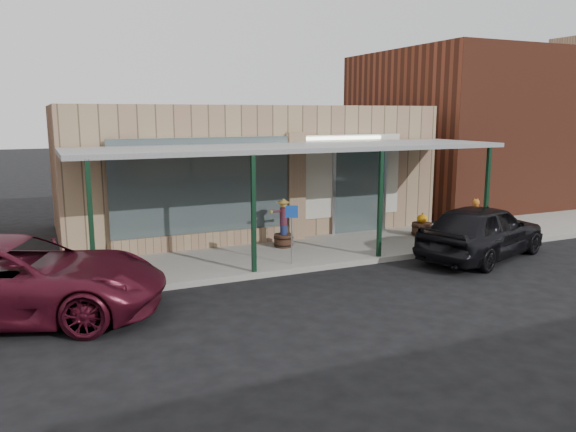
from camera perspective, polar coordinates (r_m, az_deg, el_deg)
name	(u,v)px	position (r m, az deg, el deg)	size (l,w,h in m)	color
ground	(364,293)	(12.77, 7.72, -7.77)	(120.00, 120.00, 0.00)	black
sidewalk	(296,254)	(15.79, 0.77, -3.85)	(40.00, 3.20, 0.15)	gray
storefront	(240,168)	(19.61, -4.91, 4.89)	(12.00, 6.25, 4.20)	#99805D
awning	(296,149)	(15.29, 0.86, 6.83)	(12.00, 3.00, 3.04)	slate
block_buildings_near	(281,119)	(21.23, -0.75, 9.87)	(61.00, 8.00, 8.00)	brown
barrel_scarecrow	(284,230)	(16.19, -0.45, -1.48)	(0.86, 0.64, 1.42)	#432A1A
barrel_pumpkin	(422,228)	(18.19, 13.44, -1.15)	(0.79, 0.79, 0.73)	#432A1A
handicap_sign	(292,227)	(14.21, 0.38, -1.09)	(0.30, 0.15, 1.52)	gray
parked_sedan	(482,231)	(16.33, 19.15, -1.43)	(4.89, 3.22, 1.55)	black
car_maroon	(14,279)	(12.16, -26.05, -5.74)	(2.66, 5.76, 1.60)	#4E0F1F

